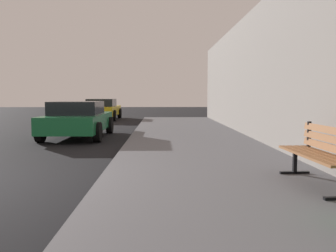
# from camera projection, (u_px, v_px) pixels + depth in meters

# --- Properties ---
(sidewalk) EXTENTS (4.00, 32.00, 0.15)m
(sidewalk) POSITION_uv_depth(u_px,v_px,m) (221.00, 181.00, 5.84)
(sidewalk) COLOR #5B5B60
(sidewalk) RESTS_ON ground_plane
(bench) EXTENTS (0.56, 1.77, 0.89)m
(bench) POSITION_uv_depth(u_px,v_px,m) (323.00, 151.00, 5.23)
(bench) COLOR brown
(bench) RESTS_ON sidewalk
(car_green) EXTENTS (2.02, 4.17, 1.27)m
(car_green) POSITION_uv_depth(u_px,v_px,m) (78.00, 119.00, 12.45)
(car_green) COLOR #196638
(car_green) RESTS_ON ground_plane
(car_yellow) EXTENTS (1.98, 4.41, 1.27)m
(car_yellow) POSITION_uv_depth(u_px,v_px,m) (102.00, 109.00, 21.80)
(car_yellow) COLOR yellow
(car_yellow) RESTS_ON ground_plane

